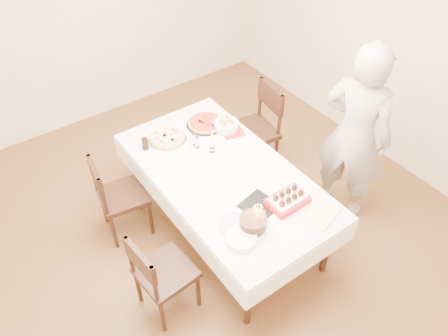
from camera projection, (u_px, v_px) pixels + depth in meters
floor at (218, 224)px, 4.43m from camera, size 5.00×5.00×0.00m
wall_back at (92, 12)px, 5.01m from camera, size 4.50×0.04×2.70m
wall_right at (395, 41)px, 4.48m from camera, size 0.04×5.00×2.70m
dining_table at (224, 201)px, 4.16m from camera, size 1.20×2.17×0.75m
chair_right_savory at (251, 131)px, 4.72m from camera, size 0.59×0.59×1.03m
chair_left_savory at (123, 196)px, 4.10m from camera, size 0.53×0.53×0.91m
chair_left_dessert at (166, 272)px, 3.49m from camera, size 0.50×0.50×0.90m
person at (355, 135)px, 4.01m from camera, size 0.64×0.79×1.86m
pizza_white at (167, 138)px, 4.23m from camera, size 0.49×0.49×0.04m
pizza_pepperoni at (206, 123)px, 4.41m from camera, size 0.45×0.45×0.04m
red_placemat at (232, 132)px, 4.34m from camera, size 0.26×0.26×0.01m
pasta_bowl at (226, 125)px, 4.34m from camera, size 0.29×0.29×0.08m
taper_candle at (212, 141)px, 4.03m from camera, size 0.06×0.06×0.26m
shaker_pair at (197, 142)px, 4.12m from camera, size 0.13×0.13×0.12m
cola_glass at (145, 144)px, 4.11m from camera, size 0.08×0.08×0.12m
layer_cake at (253, 223)px, 3.40m from camera, size 0.36×0.36×0.11m
cake_board at (260, 206)px, 3.61m from camera, size 0.33×0.33×0.01m
birthday_cake at (258, 213)px, 3.45m from camera, size 0.12×0.12×0.13m
strawberry_box at (288, 200)px, 3.60m from camera, size 0.34×0.23×0.08m
box_lid at (321, 214)px, 3.54m from camera, size 0.36×0.29×0.03m
plate_stack at (241, 239)px, 3.33m from camera, size 0.28×0.28×0.05m
china_plate at (235, 225)px, 3.45m from camera, size 0.35×0.35×0.01m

